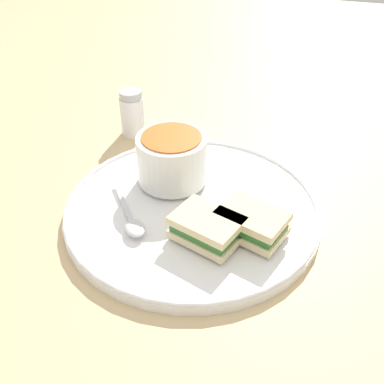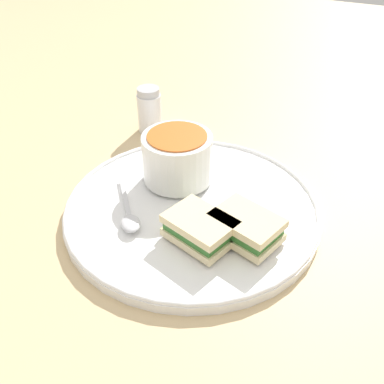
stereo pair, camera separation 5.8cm
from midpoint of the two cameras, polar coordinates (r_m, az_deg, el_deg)
name	(u,v)px [view 1 (the left image)]	position (r m, az deg, el deg)	size (l,w,h in m)	color
ground_plane	(192,213)	(0.60, -2.76, -2.83)	(2.40, 2.40, 0.00)	#D1B27F
plate	(192,208)	(0.60, -2.78, -2.18)	(0.34, 0.34, 0.02)	white
soup_bowl	(172,158)	(0.62, -5.24, 4.21)	(0.10, 0.10, 0.07)	white
spoon	(133,223)	(0.57, -10.45, -4.07)	(0.09, 0.10, 0.01)	silver
sandwich_half_near	(207,227)	(0.53, -1.21, -4.65)	(0.09, 0.08, 0.03)	beige
sandwich_half_far	(252,222)	(0.54, 4.60, -3.97)	(0.09, 0.08, 0.03)	beige
salt_shaker	(132,113)	(0.78, -9.76, 9.77)	(0.04, 0.04, 0.08)	silver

